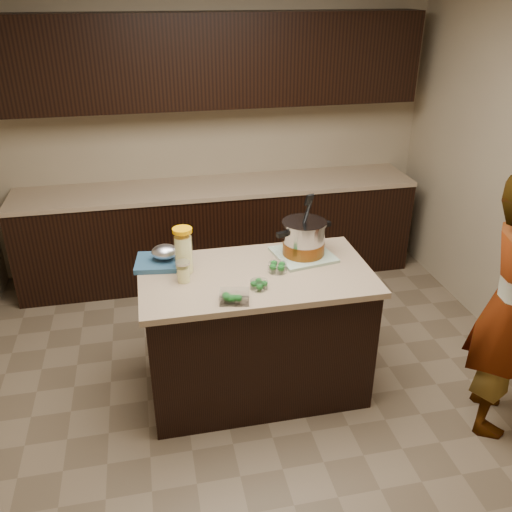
# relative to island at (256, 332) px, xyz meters

# --- Properties ---
(ground_plane) EXTENTS (4.00, 4.00, 0.00)m
(ground_plane) POSITION_rel_island_xyz_m (0.00, 0.00, -0.45)
(ground_plane) COLOR brown
(ground_plane) RESTS_ON ground
(room_shell) EXTENTS (4.04, 4.04, 2.72)m
(room_shell) POSITION_rel_island_xyz_m (0.00, 0.00, 1.26)
(room_shell) COLOR tan
(room_shell) RESTS_ON ground
(back_cabinets) EXTENTS (3.60, 0.63, 2.33)m
(back_cabinets) POSITION_rel_island_xyz_m (0.00, 1.74, 0.49)
(back_cabinets) COLOR black
(back_cabinets) RESTS_ON ground
(island) EXTENTS (1.46, 0.81, 0.90)m
(island) POSITION_rel_island_xyz_m (0.00, 0.00, 0.00)
(island) COLOR black
(island) RESTS_ON ground
(dish_towel) EXTENTS (0.42, 0.42, 0.02)m
(dish_towel) POSITION_rel_island_xyz_m (0.36, 0.17, 0.46)
(dish_towel) COLOR #58845D
(dish_towel) RESTS_ON island
(stock_pot) EXTENTS (0.40, 0.36, 0.41)m
(stock_pot) POSITION_rel_island_xyz_m (0.36, 0.17, 0.56)
(stock_pot) COLOR #B7B7BC
(stock_pot) RESTS_ON dish_towel
(lemonade_pitcher) EXTENTS (0.14, 0.14, 0.29)m
(lemonade_pitcher) POSITION_rel_island_xyz_m (-0.44, 0.11, 0.58)
(lemonade_pitcher) COLOR #F9F398
(lemonade_pitcher) RESTS_ON island
(mason_jar) EXTENTS (0.11, 0.11, 0.14)m
(mason_jar) POSITION_rel_island_xyz_m (-0.45, -0.01, 0.51)
(mason_jar) COLOR #F9F398
(mason_jar) RESTS_ON island
(broccoli_tub_left) EXTENTS (0.13, 0.13, 0.06)m
(broccoli_tub_left) POSITION_rel_island_xyz_m (0.14, -0.01, 0.47)
(broccoli_tub_left) COLOR silver
(broccoli_tub_left) RESTS_ON island
(broccoli_tub_right) EXTENTS (0.14, 0.14, 0.05)m
(broccoli_tub_right) POSITION_rel_island_xyz_m (-0.02, -0.19, 0.47)
(broccoli_tub_right) COLOR silver
(broccoli_tub_right) RESTS_ON island
(broccoli_tub_rect) EXTENTS (0.19, 0.15, 0.06)m
(broccoli_tub_rect) POSITION_rel_island_xyz_m (-0.19, -0.31, 0.47)
(broccoli_tub_rect) COLOR silver
(broccoli_tub_rect) RESTS_ON island
(blue_tray) EXTENTS (0.37, 0.31, 0.13)m
(blue_tray) POSITION_rel_island_xyz_m (-0.56, 0.24, 0.49)
(blue_tray) COLOR navy
(blue_tray) RESTS_ON island
(person) EXTENTS (0.61, 0.71, 1.65)m
(person) POSITION_rel_island_xyz_m (1.40, -0.59, 0.37)
(person) COLOR gray
(person) RESTS_ON ground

